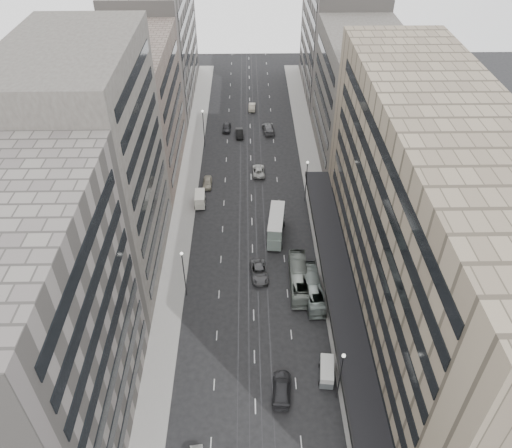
{
  "coord_description": "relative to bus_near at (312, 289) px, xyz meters",
  "views": [
    {
      "loc": [
        -0.51,
        -38.3,
        53.43
      ],
      "look_at": [
        0.54,
        19.75,
        6.87
      ],
      "focal_mm": 35.0,
      "sensor_mm": 36.0,
      "label": 1
    }
  ],
  "objects": [
    {
      "name": "building_left_b",
      "position": [
        -30.0,
        7.44,
        15.63
      ],
      "size": [
        15.0,
        26.0,
        34.0
      ],
      "primitive_type": "cube",
      "color": "#433F3A",
      "rests_on": "ground"
    },
    {
      "name": "sidewalk_right",
      "position": [
        3.5,
        25.94,
        -1.29
      ],
      "size": [
        4.0,
        125.0,
        0.15
      ],
      "primitive_type": "cube",
      "color": "gray",
      "rests_on": "ground"
    },
    {
      "name": "bus_far",
      "position": [
        -1.82,
        2.09,
        0.09
      ],
      "size": [
        2.69,
        10.52,
        2.91
      ],
      "primitive_type": "imported",
      "rotation": [
        0.0,
        0.0,
        3.12
      ],
      "color": "gray",
      "rests_on": "ground"
    },
    {
      "name": "sidewalk_left",
      "position": [
        -20.5,
        25.94,
        -1.29
      ],
      "size": [
        4.0,
        125.0,
        0.15
      ],
      "primitive_type": "cube",
      "color": "gray",
      "rests_on": "ground"
    },
    {
      "name": "sedan_3",
      "position": [
        -5.32,
        -15.76,
        -0.56
      ],
      "size": [
        2.75,
        5.73,
        1.61
      ],
      "primitive_type": "imported",
      "rotation": [
        0.0,
        0.0,
        3.05
      ],
      "color": "#29292C",
      "rests_on": "ground"
    },
    {
      "name": "sedan_9",
      "position": [
        -7.97,
        60.77,
        -0.64
      ],
      "size": [
        1.73,
        4.49,
        1.46
      ],
      "primitive_type": "imported",
      "rotation": [
        0.0,
        0.0,
        3.1
      ],
      "color": "#B4AB95",
      "rests_on": "ground"
    },
    {
      "name": "ground",
      "position": [
        -8.5,
        -11.56,
        -1.37
      ],
      "size": [
        220.0,
        220.0,
        0.0
      ],
      "primitive_type": "plane",
      "color": "black",
      "rests_on": "ground"
    },
    {
      "name": "lamp_left_near",
      "position": [
        -18.2,
        0.44,
        3.84
      ],
      "size": [
        0.44,
        0.44,
        8.32
      ],
      "color": "#262628",
      "rests_on": "ground"
    },
    {
      "name": "sedan_7",
      "position": [
        -4.51,
        49.64,
        -0.55
      ],
      "size": [
        2.82,
        5.84,
        1.64
      ],
      "primitive_type": "imported",
      "rotation": [
        0.0,
        0.0,
        3.24
      ],
      "color": "#5C5C5F",
      "rests_on": "ground"
    },
    {
      "name": "sedan_2",
      "position": [
        -7.55,
        4.19,
        -0.62
      ],
      "size": [
        2.91,
        5.52,
        1.48
      ],
      "primitive_type": "imported",
      "rotation": [
        0.0,
        0.0,
        0.09
      ],
      "color": "#4D4D4F",
      "rests_on": "ground"
    },
    {
      "name": "building_left_a",
      "position": [
        -30.0,
        -19.56,
        13.63
      ],
      "size": [
        15.0,
        28.0,
        30.0
      ],
      "primitive_type": "cube",
      "color": "slate",
      "rests_on": "ground"
    },
    {
      "name": "lamp_right_far",
      "position": [
        1.2,
        23.44,
        3.84
      ],
      "size": [
        0.44,
        0.44,
        8.32
      ],
      "color": "#262628",
      "rests_on": "ground"
    },
    {
      "name": "bus_near",
      "position": [
        0.0,
        0.0,
        0.0
      ],
      "size": [
        2.82,
        9.92,
        2.73
      ],
      "primitive_type": "imported",
      "rotation": [
        0.0,
        0.0,
        3.2
      ],
      "color": "gray",
      "rests_on": "ground"
    },
    {
      "name": "sedan_8",
      "position": [
        -13.73,
        50.43,
        -0.63
      ],
      "size": [
        1.96,
        4.41,
        1.47
      ],
      "primitive_type": "imported",
      "rotation": [
        0.0,
        0.0,
        -0.05
      ],
      "color": "#29292C",
      "rests_on": "ground"
    },
    {
      "name": "building_left_c",
      "position": [
        -30.0,
        34.44,
        11.13
      ],
      "size": [
        15.0,
        28.0,
        25.0
      ],
      "primitive_type": "cube",
      "color": "#66594F",
      "rests_on": "ground"
    },
    {
      "name": "building_left_d",
      "position": [
        -30.0,
        67.44,
        12.63
      ],
      "size": [
        15.0,
        38.0,
        28.0
      ],
      "primitive_type": "cube",
      "color": "slate",
      "rests_on": "ground"
    },
    {
      "name": "building_right_mid",
      "position": [
        13.0,
        40.44,
        10.63
      ],
      "size": [
        15.0,
        28.0,
        24.0
      ],
      "primitive_type": "cube",
      "color": "#433F3A",
      "rests_on": "ground"
    },
    {
      "name": "lamp_right_near",
      "position": [
        1.2,
        -16.56,
        3.84
      ],
      "size": [
        0.44,
        0.44,
        8.32
      ],
      "color": "#262628",
      "rests_on": "ground"
    },
    {
      "name": "department_store",
      "position": [
        12.95,
        -3.56,
        13.58
      ],
      "size": [
        19.2,
        60.0,
        30.0
      ],
      "color": "gray",
      "rests_on": "ground"
    },
    {
      "name": "lamp_left_far",
      "position": [
        -18.2,
        43.44,
        3.84
      ],
      "size": [
        0.44,
        0.44,
        8.32
      ],
      "color": "#262628",
      "rests_on": "ground"
    },
    {
      "name": "vw_microbus",
      "position": [
        0.31,
        -13.71,
        -0.19
      ],
      "size": [
        2.2,
        4.11,
        2.12
      ],
      "rotation": [
        0.0,
        0.0,
        -0.13
      ],
      "color": "#515658",
      "rests_on": "ground"
    },
    {
      "name": "sedan_4",
      "position": [
        -16.79,
        28.51,
        -0.65
      ],
      "size": [
        1.71,
        4.21,
        1.43
      ],
      "primitive_type": "imported",
      "rotation": [
        0.0,
        0.0,
        -0.0
      ],
      "color": "#A19985",
      "rests_on": "ground"
    },
    {
      "name": "double_decker",
      "position": [
        -4.6,
        13.3,
        1.05
      ],
      "size": [
        3.35,
        8.4,
        4.47
      ],
      "rotation": [
        0.0,
        0.0,
        -0.12
      ],
      "color": "gray",
      "rests_on": "ground"
    },
    {
      "name": "sedan_5",
      "position": [
        -10.89,
        47.7,
        -0.64
      ],
      "size": [
        1.83,
        4.49,
        1.45
      ],
      "primitive_type": "imported",
      "rotation": [
        0.0,
        0.0,
        0.07
      ],
      "color": "black",
      "rests_on": "ground"
    },
    {
      "name": "panel_van",
      "position": [
        -17.7,
        22.42,
        -0.03
      ],
      "size": [
        2.03,
        3.92,
        2.43
      ],
      "rotation": [
        0.0,
        0.0,
        0.04
      ],
      "color": "beige",
      "rests_on": "ground"
    },
    {
      "name": "building_right_far",
      "position": [
        13.0,
        70.44,
        12.63
      ],
      "size": [
        15.0,
        32.0,
        28.0
      ],
      "primitive_type": "cube",
      "color": "slate",
      "rests_on": "ground"
    },
    {
      "name": "sedan_6",
      "position": [
        -7.02,
        32.56,
        -0.67
      ],
      "size": [
        2.4,
        5.03,
        1.38
      ],
      "primitive_type": "imported",
      "rotation": [
        0.0,
        0.0,
        3.16
      ],
      "color": "#B6B6B2",
      "rests_on": "ground"
    }
  ]
}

